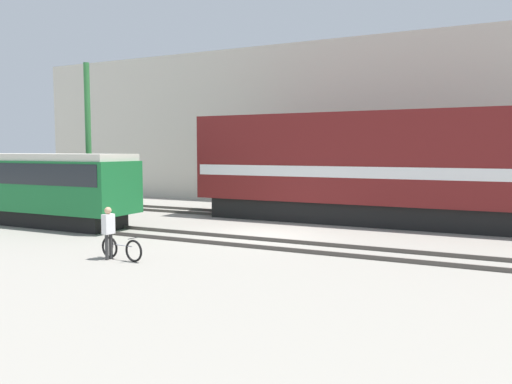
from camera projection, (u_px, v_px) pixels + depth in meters
ground_plane at (264, 235)px, 19.86m from camera, size 120.00×120.00×0.00m
track_near at (242, 241)px, 18.21m from camera, size 60.00×1.51×0.14m
track_far at (307, 218)px, 24.36m from camera, size 60.00×1.51×0.14m
building_backdrop at (357, 125)px, 32.18m from camera, size 47.46×6.00×9.97m
freight_locomotive at (382, 166)px, 22.59m from camera, size 17.58×3.04×5.67m
streetcar at (34, 184)px, 22.73m from camera, size 10.37×2.54×3.23m
bicycle at (121, 249)px, 15.37m from camera, size 1.74×0.44×0.75m
person at (108, 228)px, 15.40m from camera, size 0.26×0.38×1.64m
utility_pole_left at (88, 140)px, 25.65m from camera, size 0.29×0.29×7.82m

